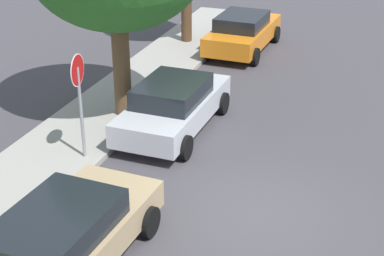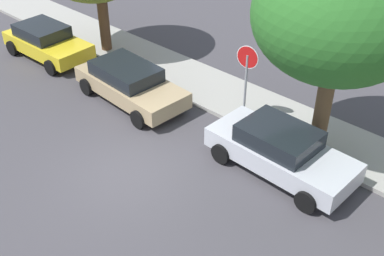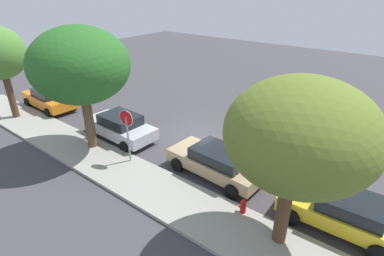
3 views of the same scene
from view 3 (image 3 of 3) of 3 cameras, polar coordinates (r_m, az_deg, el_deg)
The scene contains 10 objects.
ground_plane at distance 17.37m, azimuth 1.22°, elevation -1.22°, with size 60.00×60.00×0.00m, color #423F44.
sidewalk_curb at distance 14.03m, azimuth -11.97°, elevation -8.72°, with size 32.00×2.52×0.14m, color #9E9B93.
stop_sign at distance 14.09m, azimuth -12.26°, elevation 0.06°, with size 0.77×0.12×2.77m.
parked_car_silver at distance 17.11m, azimuth -13.57°, elevation 0.34°, with size 4.46×2.12×1.44m.
parked_car_tan at distance 13.51m, azimuth 4.74°, elevation -6.33°, with size 4.57×2.24×1.37m.
parked_car_yellow at distance 12.08m, azimuth 26.77°, elevation -13.92°, with size 4.12×2.10×1.37m.
parked_car_orange at distance 23.01m, azimuth -25.53°, elevation 5.16°, with size 4.48×2.18×1.45m.
street_tree_near_corner at distance 9.04m, azimuth 19.92°, elevation -1.21°, with size 4.42×4.42×5.70m.
street_tree_far at distance 15.27m, azimuth -20.52°, elevation 11.07°, with size 4.70×4.70×6.27m.
fire_hydrant at distance 11.70m, azimuth 9.70°, elevation -14.68°, with size 0.30×0.22×0.72m.
Camera 3 is at (-9.19, 12.45, 7.88)m, focal length 28.00 mm.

